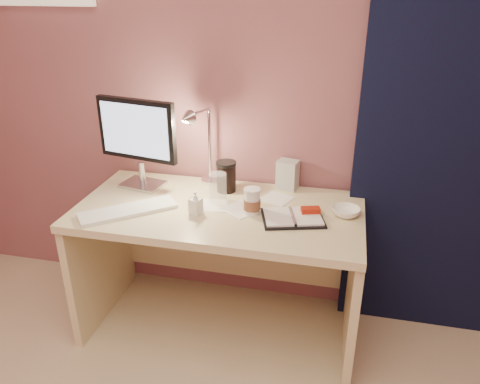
% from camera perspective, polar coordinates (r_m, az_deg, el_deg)
% --- Properties ---
extents(room, '(3.50, 3.50, 3.50)m').
position_cam_1_polar(room, '(2.40, 22.06, 7.86)').
color(room, '#C6B28E').
rests_on(room, ground).
extents(desk, '(1.40, 0.70, 0.73)m').
position_cam_1_polar(desk, '(2.47, -2.06, -5.90)').
color(desk, beige).
rests_on(desk, ground).
extents(monitor, '(0.45, 0.20, 0.48)m').
position_cam_1_polar(monitor, '(2.49, -12.29, 6.77)').
color(monitor, silver).
rests_on(monitor, desk).
extents(keyboard, '(0.44, 0.40, 0.02)m').
position_cam_1_polar(keyboard, '(2.31, -13.48, -2.20)').
color(keyboard, white).
rests_on(keyboard, desk).
extents(planner, '(0.33, 0.28, 0.04)m').
position_cam_1_polar(planner, '(2.20, 6.62, -3.02)').
color(planner, black).
rests_on(planner, desk).
extents(paper_a, '(0.17, 0.17, 0.00)m').
position_cam_1_polar(paper_a, '(2.32, -3.36, -1.62)').
color(paper_a, white).
rests_on(paper_a, desk).
extents(paper_b, '(0.22, 0.22, 0.00)m').
position_cam_1_polar(paper_b, '(2.28, 0.14, -2.10)').
color(paper_b, white).
rests_on(paper_b, desk).
extents(paper_c, '(0.18, 0.18, 0.00)m').
position_cam_1_polar(paper_c, '(2.39, 4.48, -0.82)').
color(paper_c, white).
rests_on(paper_c, desk).
extents(coffee_cup, '(0.08, 0.08, 0.13)m').
position_cam_1_polar(coffee_cup, '(2.21, 1.48, -1.25)').
color(coffee_cup, silver).
rests_on(coffee_cup, desk).
extents(clear_cup, '(0.09, 0.09, 0.15)m').
position_cam_1_polar(clear_cup, '(2.32, -2.72, 0.47)').
color(clear_cup, white).
rests_on(clear_cup, desk).
extents(bowl, '(0.16, 0.16, 0.04)m').
position_cam_1_polar(bowl, '(2.27, 12.82, -2.37)').
color(bowl, white).
rests_on(bowl, desk).
extents(lotion_bottle, '(0.07, 0.07, 0.12)m').
position_cam_1_polar(lotion_bottle, '(2.22, -5.43, -1.30)').
color(lotion_bottle, silver).
rests_on(lotion_bottle, desk).
extents(dark_jar, '(0.10, 0.10, 0.14)m').
position_cam_1_polar(dark_jar, '(2.45, -1.69, 1.73)').
color(dark_jar, black).
rests_on(dark_jar, desk).
extents(product_box, '(0.12, 0.11, 0.16)m').
position_cam_1_polar(product_box, '(2.49, 5.82, 2.10)').
color(product_box, beige).
rests_on(product_box, desk).
extents(desk_lamp, '(0.17, 0.27, 0.44)m').
position_cam_1_polar(desk_lamp, '(2.39, -3.50, 6.24)').
color(desk_lamp, silver).
rests_on(desk_lamp, desk).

